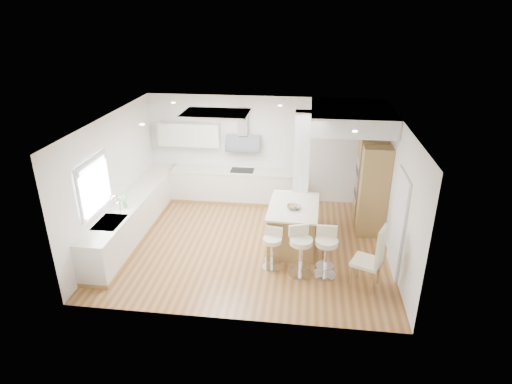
# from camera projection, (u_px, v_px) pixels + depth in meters

# --- Properties ---
(ground) EXTENTS (6.00, 6.00, 0.00)m
(ground) POSITION_uv_depth(u_px,v_px,m) (250.00, 244.00, 9.52)
(ground) COLOR #A06C3B
(ground) RESTS_ON ground
(ceiling) EXTENTS (6.00, 5.00, 0.02)m
(ceiling) POSITION_uv_depth(u_px,v_px,m) (250.00, 244.00, 9.52)
(ceiling) COLOR silver
(ceiling) RESTS_ON ground
(wall_back) EXTENTS (6.00, 0.04, 2.80)m
(wall_back) POSITION_uv_depth(u_px,v_px,m) (263.00, 150.00, 11.23)
(wall_back) COLOR silver
(wall_back) RESTS_ON ground
(wall_left) EXTENTS (0.04, 5.00, 2.80)m
(wall_left) POSITION_uv_depth(u_px,v_px,m) (113.00, 180.00, 9.29)
(wall_left) COLOR silver
(wall_left) RESTS_ON ground
(wall_right) EXTENTS (0.04, 5.00, 2.80)m
(wall_right) POSITION_uv_depth(u_px,v_px,m) (397.00, 193.00, 8.62)
(wall_right) COLOR silver
(wall_right) RESTS_ON ground
(skylight) EXTENTS (4.10, 2.10, 0.06)m
(skylight) POSITION_uv_depth(u_px,v_px,m) (216.00, 114.00, 9.04)
(skylight) COLOR white
(skylight) RESTS_ON ground
(window_left) EXTENTS (0.06, 1.28, 1.07)m
(window_left) POSITION_uv_depth(u_px,v_px,m) (94.00, 183.00, 8.35)
(window_left) COLOR white
(window_left) RESTS_ON ground
(doorway_right) EXTENTS (0.05, 1.00, 2.10)m
(doorway_right) POSITION_uv_depth(u_px,v_px,m) (398.00, 225.00, 8.23)
(doorway_right) COLOR #4F463E
(doorway_right) RESTS_ON ground
(counter_left) EXTENTS (0.63, 4.50, 1.35)m
(counter_left) POSITION_uv_depth(u_px,v_px,m) (135.00, 214.00, 9.85)
(counter_left) COLOR #9F7C44
(counter_left) RESTS_ON ground
(counter_back) EXTENTS (3.62, 0.63, 2.50)m
(counter_back) POSITION_uv_depth(u_px,v_px,m) (227.00, 177.00, 11.36)
(counter_back) COLOR #9F7C44
(counter_back) RESTS_ON ground
(pillar) EXTENTS (0.35, 0.35, 2.80)m
(pillar) POSITION_uv_depth(u_px,v_px,m) (301.00, 172.00, 9.70)
(pillar) COLOR white
(pillar) RESTS_ON ground
(soffit) EXTENTS (1.78, 2.20, 0.40)m
(soffit) POSITION_uv_depth(u_px,v_px,m) (351.00, 117.00, 9.51)
(soffit) COLOR silver
(soffit) RESTS_ON ground
(oven_column) EXTENTS (0.63, 1.21, 2.10)m
(oven_column) POSITION_uv_depth(u_px,v_px,m) (371.00, 185.00, 9.91)
(oven_column) COLOR #9F7C44
(oven_column) RESTS_ON ground
(peninsula) EXTENTS (1.10, 1.62, 1.04)m
(peninsula) POSITION_uv_depth(u_px,v_px,m) (293.00, 225.00, 9.30)
(peninsula) COLOR #9F7C44
(peninsula) RESTS_ON ground
(bar_stool_a) EXTENTS (0.45, 0.45, 0.87)m
(bar_stool_a) POSITION_uv_depth(u_px,v_px,m) (272.00, 246.00, 8.48)
(bar_stool_a) COLOR silver
(bar_stool_a) RESTS_ON ground
(bar_stool_b) EXTENTS (0.60, 0.60, 1.03)m
(bar_stool_b) POSITION_uv_depth(u_px,v_px,m) (301.00, 249.00, 8.22)
(bar_stool_b) COLOR silver
(bar_stool_b) RESTS_ON ground
(bar_stool_c) EXTENTS (0.46, 0.46, 1.02)m
(bar_stool_c) POSITION_uv_depth(u_px,v_px,m) (326.00, 250.00, 8.20)
(bar_stool_c) COLOR silver
(bar_stool_c) RESTS_ON ground
(dining_chair) EXTENTS (0.66, 0.66, 1.29)m
(dining_chair) POSITION_uv_depth(u_px,v_px,m) (373.00, 256.00, 7.78)
(dining_chair) COLOR beige
(dining_chair) RESTS_ON ground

